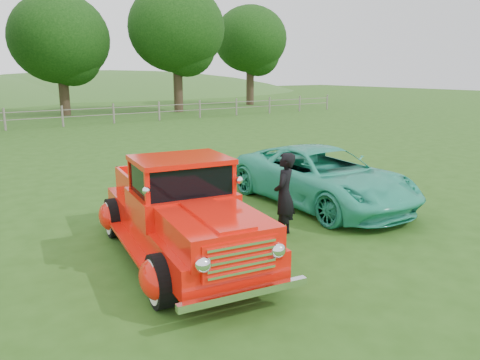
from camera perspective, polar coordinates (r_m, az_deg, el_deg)
ground at (r=7.62m, az=-0.28°, el=-11.29°), size 140.00×140.00×0.00m
fence_line at (r=28.11m, az=-26.78°, el=6.63°), size 48.00×0.12×1.20m
tree_near_east at (r=35.90m, az=-21.14°, el=15.74°), size 6.80×6.80×8.33m
tree_mid_east at (r=36.96m, az=-7.76°, el=17.83°), size 7.20×7.20×9.44m
tree_far_east at (r=44.21m, az=1.26°, el=16.77°), size 6.60×6.60×8.86m
red_pickup at (r=8.01m, az=-7.22°, el=-4.07°), size 2.77×5.19×1.78m
teal_sedan at (r=11.31m, az=9.97°, el=0.41°), size 2.52×5.06×1.38m
man at (r=9.02m, az=5.41°, el=-1.83°), size 0.72×0.68×1.65m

